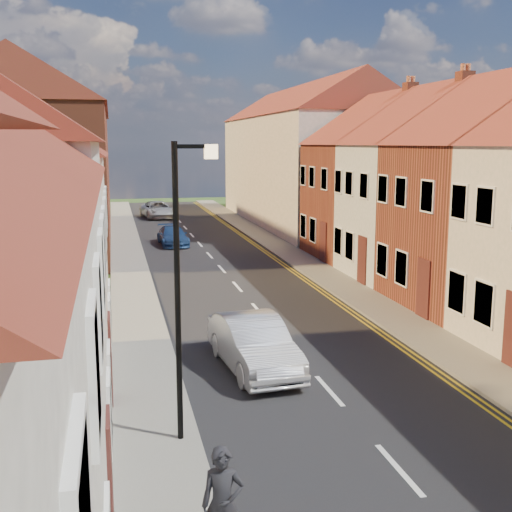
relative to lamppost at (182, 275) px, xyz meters
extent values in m
cube|color=black|center=(3.81, 10.00, -3.53)|extent=(7.00, 90.00, 0.02)
cube|color=gray|center=(-0.59, 10.00, -3.48)|extent=(1.80, 90.00, 0.12)
cube|color=gray|center=(8.21, 10.00, -3.48)|extent=(1.80, 90.00, 0.12)
cube|color=brown|center=(13.11, 8.90, -0.54)|extent=(8.00, 5.80, 6.00)
cube|color=silver|center=(13.11, 14.30, -0.54)|extent=(8.00, 5.00, 6.00)
cube|color=brown|center=(13.11, 12.40, 4.66)|extent=(0.60, 0.60, 1.60)
cube|color=brown|center=(13.11, 19.70, -0.54)|extent=(8.00, 5.80, 6.00)
cube|color=brown|center=(13.11, 17.40, 4.66)|extent=(0.60, 0.60, 1.60)
cube|color=#B2AD95|center=(13.11, 35.00, 0.46)|extent=(8.00, 24.00, 8.00)
cube|color=brown|center=(-5.49, 30.00, 0.46)|extent=(8.00, 24.00, 8.00)
cylinder|color=black|center=(-0.09, 0.00, -0.42)|extent=(0.12, 0.12, 6.00)
cube|color=black|center=(0.26, 0.00, 2.48)|extent=(0.70, 0.08, 0.08)
cube|color=#FFD899|center=(0.61, 0.00, 2.38)|extent=(0.25, 0.15, 0.28)
imported|color=#B8BAC0|center=(2.31, 3.93, -2.81)|extent=(1.95, 4.54, 1.45)
imported|color=navy|center=(2.19, 26.03, -2.97)|extent=(1.76, 4.00, 1.14)
imported|color=#AEB2B6|center=(2.31, 40.65, -2.85)|extent=(2.93, 5.21, 1.37)
imported|color=black|center=(0.11, -4.00, -2.57)|extent=(0.69, 0.51, 1.71)
camera|label=1|loc=(-1.27, -12.34, 2.54)|focal=45.00mm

